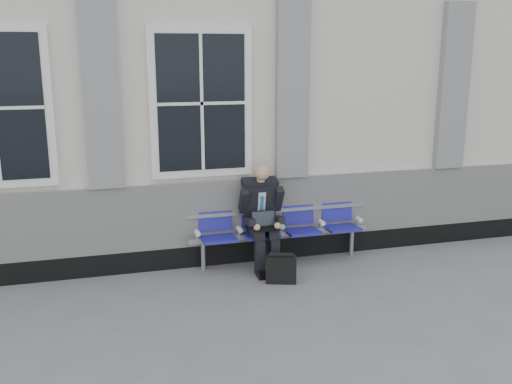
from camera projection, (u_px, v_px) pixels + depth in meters
name	position (u px, v px, depth m)	size (l,w,h in m)	color
ground	(198.00, 313.00, 6.51)	(70.00, 70.00, 0.00)	slate
station_building	(157.00, 95.00, 9.23)	(14.40, 4.40, 4.49)	beige
bench	(280.00, 224.00, 7.98)	(2.60, 0.47, 0.91)	#9EA0A3
businessman	(262.00, 213.00, 7.72)	(0.59, 0.79, 1.45)	black
briefcase	(281.00, 269.00, 7.33)	(0.42, 0.28, 0.40)	black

